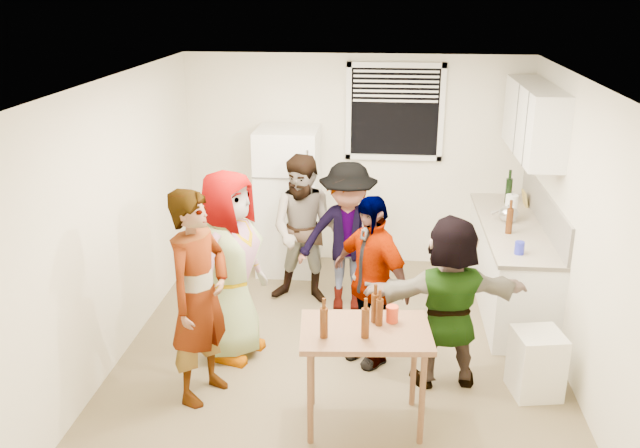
# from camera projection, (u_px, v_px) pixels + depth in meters

# --- Properties ---
(room) EXTENTS (4.00, 4.50, 2.50)m
(room) POSITION_uv_depth(u_px,v_px,m) (340.00, 350.00, 6.34)
(room) COLOR white
(room) RESTS_ON ground
(window) EXTENTS (1.12, 0.10, 1.06)m
(window) POSITION_uv_depth(u_px,v_px,m) (395.00, 112.00, 7.75)
(window) COLOR white
(window) RESTS_ON room
(refrigerator) EXTENTS (0.70, 0.70, 1.70)m
(refrigerator) POSITION_uv_depth(u_px,v_px,m) (288.00, 201.00, 7.89)
(refrigerator) COLOR white
(refrigerator) RESTS_ON ground
(counter_lower) EXTENTS (0.60, 2.20, 0.86)m
(counter_lower) POSITION_uv_depth(u_px,v_px,m) (510.00, 267.00, 7.11)
(counter_lower) COLOR white
(counter_lower) RESTS_ON ground
(countertop) EXTENTS (0.64, 2.22, 0.04)m
(countertop) POSITION_uv_depth(u_px,v_px,m) (514.00, 227.00, 6.96)
(countertop) COLOR #BBAE98
(countertop) RESTS_ON counter_lower
(backsplash) EXTENTS (0.03, 2.20, 0.36)m
(backsplash) POSITION_uv_depth(u_px,v_px,m) (544.00, 209.00, 6.87)
(backsplash) COLOR #BAB4A9
(backsplash) RESTS_ON countertop
(upper_cabinets) EXTENTS (0.34, 1.60, 0.70)m
(upper_cabinets) POSITION_uv_depth(u_px,v_px,m) (534.00, 120.00, 6.78)
(upper_cabinets) COLOR white
(upper_cabinets) RESTS_ON room
(kettle) EXTENTS (0.26, 0.22, 0.20)m
(kettle) POSITION_uv_depth(u_px,v_px,m) (507.00, 221.00, 7.05)
(kettle) COLOR silver
(kettle) RESTS_ON countertop
(paper_towel) EXTENTS (0.13, 0.13, 0.28)m
(paper_towel) POSITION_uv_depth(u_px,v_px,m) (510.00, 220.00, 7.08)
(paper_towel) COLOR white
(paper_towel) RESTS_ON countertop
(wine_bottle) EXTENTS (0.07, 0.07, 0.29)m
(wine_bottle) POSITION_uv_depth(u_px,v_px,m) (507.00, 203.00, 7.64)
(wine_bottle) COLOR black
(wine_bottle) RESTS_ON countertop
(beer_bottle_counter) EXTENTS (0.07, 0.07, 0.26)m
(beer_bottle_counter) POSITION_uv_depth(u_px,v_px,m) (508.00, 233.00, 6.72)
(beer_bottle_counter) COLOR #47230C
(beer_bottle_counter) RESTS_ON countertop
(blue_cup) EXTENTS (0.09, 0.09, 0.12)m
(blue_cup) POSITION_uv_depth(u_px,v_px,m) (519.00, 254.00, 6.21)
(blue_cup) COLOR #2329BD
(blue_cup) RESTS_ON countertop
(picture_frame) EXTENTS (0.02, 0.20, 0.16)m
(picture_frame) POSITION_uv_depth(u_px,v_px,m) (525.00, 198.00, 7.53)
(picture_frame) COLOR gold
(picture_frame) RESTS_ON countertop
(trash_bin) EXTENTS (0.44, 0.44, 0.56)m
(trash_bin) POSITION_uv_depth(u_px,v_px,m) (536.00, 366.00, 5.60)
(trash_bin) COLOR white
(trash_bin) RESTS_ON ground
(serving_table) EXTENTS (1.02, 0.73, 0.82)m
(serving_table) POSITION_uv_depth(u_px,v_px,m) (363.00, 422.00, 5.30)
(serving_table) COLOR brown
(serving_table) RESTS_ON ground
(beer_bottle_table) EXTENTS (0.06, 0.06, 0.21)m
(beer_bottle_table) POSITION_uv_depth(u_px,v_px,m) (379.00, 325.00, 5.09)
(beer_bottle_table) COLOR #47230C
(beer_bottle_table) RESTS_ON serving_table
(red_cup) EXTENTS (0.09, 0.09, 0.13)m
(red_cup) POSITION_uv_depth(u_px,v_px,m) (392.00, 321.00, 5.14)
(red_cup) COLOR red
(red_cup) RESTS_ON serving_table
(guest_grey) EXTENTS (1.94, 1.40, 0.56)m
(guest_grey) POSITION_uv_depth(u_px,v_px,m) (234.00, 352.00, 6.30)
(guest_grey) COLOR gray
(guest_grey) RESTS_ON ground
(guest_stripe) EXTENTS (1.90, 1.28, 0.43)m
(guest_stripe) POSITION_uv_depth(u_px,v_px,m) (205.00, 393.00, 5.67)
(guest_stripe) COLOR #141933
(guest_stripe) RESTS_ON ground
(guest_back_left) EXTENTS (0.96, 1.69, 0.61)m
(guest_back_left) POSITION_uv_depth(u_px,v_px,m) (306.00, 300.00, 7.34)
(guest_back_left) COLOR brown
(guest_back_left) RESTS_ON ground
(guest_back_right) EXTENTS (1.10, 1.63, 0.58)m
(guest_back_right) POSITION_uv_depth(u_px,v_px,m) (347.00, 306.00, 7.20)
(guest_back_right) COLOR #3F3F44
(guest_back_right) RESTS_ON ground
(guest_black) EXTENTS (1.75, 1.75, 0.38)m
(guest_black) POSITION_uv_depth(u_px,v_px,m) (368.00, 358.00, 6.20)
(guest_black) COLOR black
(guest_black) RESTS_ON ground
(guest_orange) EXTENTS (1.62, 1.71, 0.44)m
(guest_orange) POSITION_uv_depth(u_px,v_px,m) (443.00, 381.00, 5.85)
(guest_orange) COLOR #DF9E5A
(guest_orange) RESTS_ON ground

